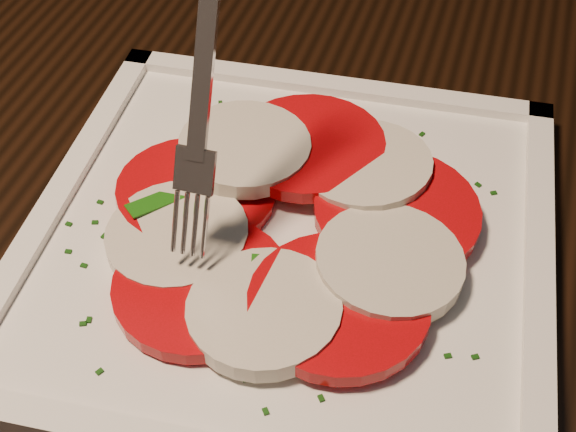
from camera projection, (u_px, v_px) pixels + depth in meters
The scene contains 4 objects.
table at pixel (245, 423), 0.48m from camera, with size 1.24×0.86×0.75m.
plate at pixel (288, 244), 0.44m from camera, with size 0.28×0.28×0.01m, color white.
caprese_salad at pixel (288, 223), 0.43m from camera, with size 0.23×0.23×0.03m.
fork at pixel (211, 62), 0.37m from camera, with size 0.03×0.08×0.16m, color white, non-canonical shape.
Camera 1 is at (0.03, -0.02, 1.09)m, focal length 50.00 mm.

